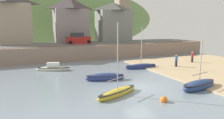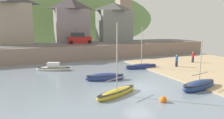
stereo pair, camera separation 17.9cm
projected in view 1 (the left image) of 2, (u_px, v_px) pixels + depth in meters
quay_seawall at (85, 51)px, 34.29m from camera, size 48.00×9.40×2.40m
hillside_backdrop at (38, 19)px, 65.51m from camera, size 80.00×44.00×22.14m
waterfront_building_left at (9, 18)px, 35.83m from camera, size 7.66×4.96×8.81m
waterfront_building_centre at (71, 19)px, 40.14m from camera, size 6.55×4.84×8.58m
waterfront_building_right at (113, 21)px, 43.80m from camera, size 7.05×5.14×7.99m
church_with_spire at (122, 6)px, 48.40m from camera, size 3.00×3.00×15.06m
sailboat_far_left at (117, 92)px, 16.66m from camera, size 4.48×2.70×6.03m
motorboat_with_cabin at (141, 66)px, 27.22m from camera, size 4.57×1.36×5.61m
dinghy_open_wooden at (53, 68)px, 25.87m from camera, size 4.39×2.41×1.16m
sailboat_nearest_shore at (199, 85)px, 18.42m from camera, size 4.56×2.20×4.64m
sailboat_tall_mast at (105, 77)px, 21.29m from camera, size 4.26×1.99×0.96m
parked_car_by_wall at (78, 39)px, 36.77m from camera, size 4.10×1.82×1.95m
person_on_slipway at (176, 60)px, 27.73m from camera, size 0.34×0.34×1.62m
person_near_water at (192, 56)px, 30.98m from camera, size 0.34×0.34×1.62m
mooring_buoy at (164, 100)px, 15.23m from camera, size 0.55×0.55×0.55m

